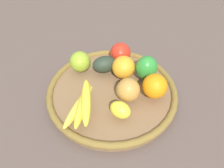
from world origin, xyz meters
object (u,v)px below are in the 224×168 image
at_px(orange_1, 155,86).
at_px(orange_0, 124,67).
at_px(apple_2, 128,90).
at_px(bell_pepper, 146,68).
at_px(banana_bunch, 83,104).
at_px(apple_1, 120,53).
at_px(lemon_0, 120,110).
at_px(apple_0, 80,62).
at_px(avocado, 105,64).

height_order(orange_1, orange_0, same).
xyz_separation_m(apple_2, bell_pepper, (-0.10, 0.07, 0.01)).
bearing_deg(orange_1, bell_pepper, -166.41).
height_order(orange_0, bell_pepper, bell_pepper).
relative_size(banana_bunch, apple_1, 2.40).
xyz_separation_m(lemon_0, bell_pepper, (-0.17, 0.09, 0.02)).
xyz_separation_m(apple_2, apple_1, (-0.19, -0.03, 0.00)).
bearing_deg(lemon_0, bell_pepper, 152.38).
relative_size(orange_0, apple_0, 1.07).
height_order(avocado, bell_pepper, bell_pepper).
bearing_deg(banana_bunch, bell_pepper, 126.74).
height_order(orange_1, apple_0, orange_1).
distance_m(avocado, apple_1, 0.08).
relative_size(lemon_0, orange_1, 0.82).
xyz_separation_m(apple_0, apple_1, (-0.05, 0.15, 0.00)).
xyz_separation_m(orange_0, apple_2, (0.11, 0.01, -0.00)).
bearing_deg(orange_0, orange_1, 47.92).
distance_m(orange_1, apple_2, 0.09).
bearing_deg(orange_0, apple_0, -100.71).
height_order(apple_0, apple_2, apple_2).
bearing_deg(avocado, bell_pepper, 77.85).
relative_size(avocado, banana_bunch, 0.48).
bearing_deg(apple_2, apple_1, -172.51).
relative_size(orange_1, banana_bunch, 0.44).
bearing_deg(bell_pepper, orange_1, 86.06).
height_order(lemon_0, orange_1, orange_1).
height_order(lemon_0, avocado, avocado).
bearing_deg(orange_0, apple_2, 7.45).
height_order(lemon_0, orange_0, orange_0).
distance_m(apple_0, apple_1, 0.16).
bearing_deg(orange_0, bell_pepper, 86.14).
bearing_deg(apple_1, banana_bunch, -25.39).
relative_size(banana_bunch, bell_pepper, 2.10).
bearing_deg(avocado, apple_0, -92.15).
distance_m(lemon_0, orange_1, 0.14).
xyz_separation_m(avocado, apple_0, (-0.00, -0.09, 0.01)).
height_order(apple_0, bell_pepper, bell_pepper).
height_order(lemon_0, banana_bunch, banana_bunch).
relative_size(banana_bunch, apple_2, 2.43).
relative_size(avocado, bell_pepper, 1.00).
relative_size(apple_0, bell_pepper, 0.85).
bearing_deg(apple_0, apple_2, 51.31).
bearing_deg(bell_pepper, avocado, -29.68).
bearing_deg(apple_1, lemon_0, 0.11).
relative_size(lemon_0, banana_bunch, 0.36).
bearing_deg(apple_2, avocado, -148.52).
height_order(lemon_0, apple_2, apple_2).
xyz_separation_m(lemon_0, banana_bunch, (-0.02, -0.12, 0.00)).
xyz_separation_m(orange_1, apple_0, (-0.12, -0.26, -0.00)).
bearing_deg(apple_1, orange_0, 7.54).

